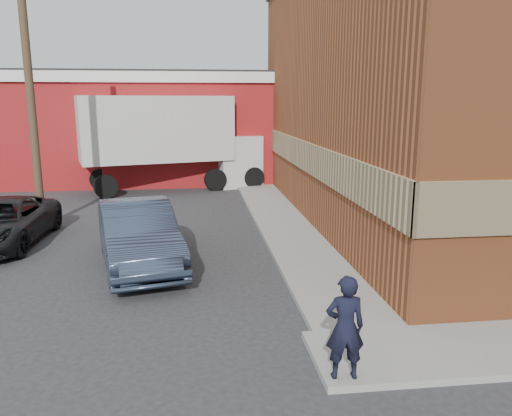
{
  "coord_description": "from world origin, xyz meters",
  "views": [
    {
      "loc": [
        -2.32,
        -8.11,
        4.16
      ],
      "look_at": [
        -0.9,
        3.45,
        1.66
      ],
      "focal_mm": 35.0,
      "sensor_mm": 36.0,
      "label": 1
    }
  ],
  "objects_px": {
    "utility_pole": "(29,82)",
    "man": "(345,327)",
    "sedan": "(138,235)",
    "warehouse": "(126,126)",
    "brick_building": "(498,86)",
    "box_truck": "(174,136)",
    "suv_a": "(2,222)"
  },
  "relations": [
    {
      "from": "utility_pole",
      "to": "man",
      "type": "distance_m",
      "value": 13.39
    },
    {
      "from": "sedan",
      "to": "warehouse",
      "type": "bearing_deg",
      "value": 85.07
    },
    {
      "from": "brick_building",
      "to": "man",
      "type": "height_order",
      "value": "brick_building"
    },
    {
      "from": "box_truck",
      "to": "man",
      "type": "bearing_deg",
      "value": -95.43
    },
    {
      "from": "brick_building",
      "to": "sedan",
      "type": "bearing_deg",
      "value": -159.79
    },
    {
      "from": "utility_pole",
      "to": "box_truck",
      "type": "relative_size",
      "value": 0.97
    },
    {
      "from": "man",
      "to": "box_truck",
      "type": "bearing_deg",
      "value": -76.81
    },
    {
      "from": "utility_pole",
      "to": "sedan",
      "type": "bearing_deg",
      "value": -50.91
    },
    {
      "from": "utility_pole",
      "to": "box_truck",
      "type": "xyz_separation_m",
      "value": [
        4.22,
        6.94,
        -2.22
      ]
    },
    {
      "from": "suv_a",
      "to": "sedan",
      "type": "bearing_deg",
      "value": -28.0
    },
    {
      "from": "suv_a",
      "to": "box_truck",
      "type": "relative_size",
      "value": 0.52
    },
    {
      "from": "man",
      "to": "suv_a",
      "type": "distance_m",
      "value": 11.51
    },
    {
      "from": "brick_building",
      "to": "suv_a",
      "type": "bearing_deg",
      "value": -172.8
    },
    {
      "from": "brick_building",
      "to": "warehouse",
      "type": "distance_m",
      "value": 18.3
    },
    {
      "from": "utility_pole",
      "to": "man",
      "type": "xyz_separation_m",
      "value": [
        7.3,
        -10.55,
        -3.83
      ]
    },
    {
      "from": "utility_pole",
      "to": "sedan",
      "type": "height_order",
      "value": "utility_pole"
    },
    {
      "from": "man",
      "to": "suv_a",
      "type": "xyz_separation_m",
      "value": [
        -7.8,
        8.46,
        -0.25
      ]
    },
    {
      "from": "box_truck",
      "to": "suv_a",
      "type": "bearing_deg",
      "value": -133.03
    },
    {
      "from": "brick_building",
      "to": "box_truck",
      "type": "relative_size",
      "value": 1.97
    },
    {
      "from": "brick_building",
      "to": "man",
      "type": "xyz_separation_m",
      "value": [
        -8.7,
        -10.55,
        -3.76
      ]
    },
    {
      "from": "sedan",
      "to": "suv_a",
      "type": "xyz_separation_m",
      "value": [
        -4.18,
        2.45,
        -0.15
      ]
    },
    {
      "from": "suv_a",
      "to": "box_truck",
      "type": "bearing_deg",
      "value": 64.71
    },
    {
      "from": "brick_building",
      "to": "warehouse",
      "type": "relative_size",
      "value": 1.12
    },
    {
      "from": "sedan",
      "to": "brick_building",
      "type": "bearing_deg",
      "value": 7.27
    },
    {
      "from": "brick_building",
      "to": "box_truck",
      "type": "xyz_separation_m",
      "value": [
        -11.77,
        6.94,
        -2.15
      ]
    },
    {
      "from": "brick_building",
      "to": "sedan",
      "type": "relative_size",
      "value": 3.67
    },
    {
      "from": "man",
      "to": "warehouse",
      "type": "bearing_deg",
      "value": -71.73
    },
    {
      "from": "brick_building",
      "to": "warehouse",
      "type": "height_order",
      "value": "brick_building"
    },
    {
      "from": "utility_pole",
      "to": "sedan",
      "type": "relative_size",
      "value": 1.81
    },
    {
      "from": "warehouse",
      "to": "utility_pole",
      "type": "distance_m",
      "value": 11.27
    },
    {
      "from": "utility_pole",
      "to": "suv_a",
      "type": "xyz_separation_m",
      "value": [
        -0.5,
        -2.09,
        -4.07
      ]
    },
    {
      "from": "brick_building",
      "to": "box_truck",
      "type": "distance_m",
      "value": 13.84
    }
  ]
}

